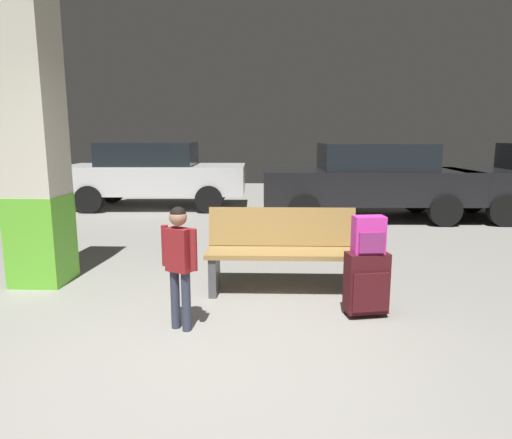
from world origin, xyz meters
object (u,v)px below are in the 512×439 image
Objects in this scene: backpack_bright at (369,235)px; parked_car_near at (368,179)px; parked_car_far at (154,173)px; bench at (282,251)px; child at (179,255)px; structural_pillar at (33,146)px; suitcase at (367,283)px.

parked_car_near reaches higher than backpack_bright.
bench is at bearing -62.91° from parked_car_far.
child is at bearing -115.36° from parked_car_near.
bench is at bearing -111.23° from parked_car_near.
structural_pillar reaches higher than parked_car_far.
child is at bearing -130.17° from bench.
bench is 1.07m from backpack_bright.
suitcase is (3.49, -0.84, -1.22)m from structural_pillar.
parked_car_far is at bearing 117.09° from bench.
suitcase is 7.40m from parked_car_far.
child reaches higher than bench.
bench is 1.49× the size of child.
parked_car_far reaches higher than bench.
parked_car_near is at bearing 79.34° from suitcase.
backpack_bright is 0.08× the size of parked_car_far.
suitcase is 1.73m from child.
parked_car_near is at bearing 44.07° from structural_pillar.
suitcase is at bearing 55.97° from backpack_bright.
suitcase is (0.77, -0.66, -0.12)m from bench.
structural_pillar is at bearing 166.54° from suitcase.
parked_car_far reaches higher than suitcase.
structural_pillar reaches higher than parked_car_near.
structural_pillar reaches higher than bench.
suitcase is 0.14× the size of parked_car_far.
parked_car_far is (-2.05, 6.76, 0.14)m from child.
backpack_bright is at bearing -100.66° from parked_car_near.
bench is 1.38m from child.
parked_car_far is at bearing 106.88° from child.
structural_pillar is at bearing 146.73° from child.
child is 6.12m from parked_car_near.
parked_car_near is at bearing 79.34° from backpack_bright.
child is 0.26× the size of parked_car_near.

